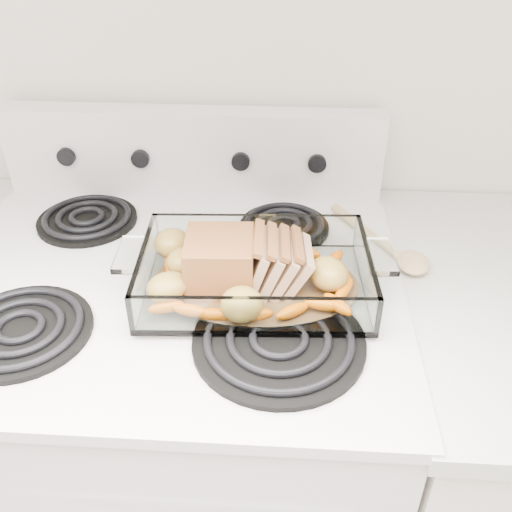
# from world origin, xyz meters

# --- Properties ---
(electric_range) EXTENTS (0.78, 0.70, 1.12)m
(electric_range) POSITION_xyz_m (0.00, 1.66, 0.48)
(electric_range) COLOR silver
(electric_range) RESTS_ON ground
(counter_right) EXTENTS (0.58, 0.68, 0.93)m
(counter_right) POSITION_xyz_m (0.67, 1.66, 0.47)
(counter_right) COLOR white
(counter_right) RESTS_ON ground
(baking_dish) EXTENTS (0.36, 0.23, 0.07)m
(baking_dish) POSITION_xyz_m (0.15, 1.62, 0.96)
(baking_dish) COLOR white
(baking_dish) RESTS_ON electric_range
(pork_roast) EXTENTS (0.20, 0.10, 0.09)m
(pork_roast) POSITION_xyz_m (0.12, 1.62, 0.99)
(pork_roast) COLOR brown
(pork_roast) RESTS_ON baking_dish
(roast_vegetables) EXTENTS (0.37, 0.20, 0.05)m
(roast_vegetables) POSITION_xyz_m (0.14, 1.65, 0.97)
(roast_vegetables) COLOR #CB5700
(roast_vegetables) RESTS_ON baking_dish
(wooden_spoon) EXTENTS (0.16, 0.22, 0.02)m
(wooden_spoon) POSITION_xyz_m (0.38, 1.74, 0.95)
(wooden_spoon) COLOR tan
(wooden_spoon) RESTS_ON electric_range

